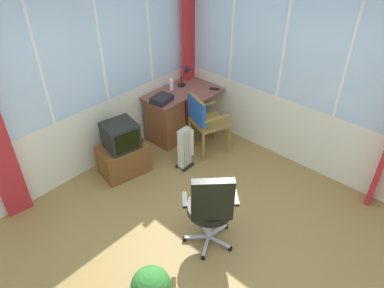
% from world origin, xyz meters
% --- Properties ---
extents(ground, '(5.15, 5.18, 0.06)m').
position_xyz_m(ground, '(0.00, 0.00, -0.03)').
color(ground, olive).
extents(north_window_panel, '(4.15, 0.07, 2.66)m').
position_xyz_m(north_window_panel, '(0.00, 2.12, 1.33)').
color(north_window_panel, silver).
rests_on(north_window_panel, ground).
extents(east_window_panel, '(0.07, 4.18, 2.66)m').
position_xyz_m(east_window_panel, '(2.10, 0.00, 1.33)').
color(east_window_panel, silver).
rests_on(east_window_panel, ground).
extents(curtain_corner, '(0.30, 0.11, 2.56)m').
position_xyz_m(curtain_corner, '(1.97, 1.99, 1.28)').
color(curtain_corner, '#B6262A').
rests_on(curtain_corner, ground).
extents(desk, '(1.11, 0.76, 0.76)m').
position_xyz_m(desk, '(1.22, 1.79, 0.41)').
color(desk, brown).
rests_on(desk, ground).
extents(desk_lamp, '(0.24, 0.21, 0.33)m').
position_xyz_m(desk_lamp, '(1.74, 1.83, 0.97)').
color(desk_lamp, black).
rests_on(desk_lamp, desk).
extents(tv_remote, '(0.11, 0.15, 0.02)m').
position_xyz_m(tv_remote, '(1.91, 1.41, 0.78)').
color(tv_remote, black).
rests_on(tv_remote, desk).
extents(spray_bottle, '(0.06, 0.06, 0.22)m').
position_xyz_m(spray_bottle, '(1.46, 1.90, 0.87)').
color(spray_bottle, silver).
rests_on(spray_bottle, desk).
extents(paper_tray, '(0.33, 0.27, 0.09)m').
position_xyz_m(paper_tray, '(1.08, 1.73, 0.81)').
color(paper_tray, black).
rests_on(paper_tray, desk).
extents(wooden_armchair, '(0.63, 0.62, 0.94)m').
position_xyz_m(wooden_armchair, '(1.35, 1.17, 0.61)').
color(wooden_armchair, olive).
rests_on(wooden_armchair, ground).
extents(office_chair, '(0.61, 0.60, 1.06)m').
position_xyz_m(office_chair, '(0.04, -0.08, 0.62)').
color(office_chair, '#B7B7BF').
rests_on(office_chair, ground).
extents(tv_on_stand, '(0.71, 0.56, 0.80)m').
position_xyz_m(tv_on_stand, '(0.24, 1.66, 0.36)').
color(tv_on_stand, brown).
rests_on(tv_on_stand, ground).
extents(space_heater, '(0.27, 0.18, 0.64)m').
position_xyz_m(space_heater, '(0.92, 1.10, 0.33)').
color(space_heater, silver).
rests_on(space_heater, ground).
extents(potted_plant, '(0.38, 0.38, 0.47)m').
position_xyz_m(potted_plant, '(-0.87, -0.12, 0.25)').
color(potted_plant, '#314352').
rests_on(potted_plant, ground).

